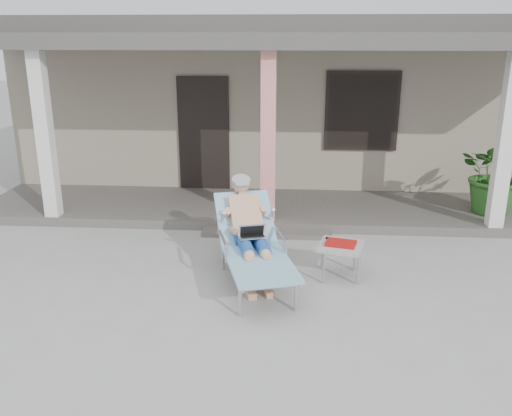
{
  "coord_description": "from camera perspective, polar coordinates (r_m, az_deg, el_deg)",
  "views": [
    {
      "loc": [
        0.42,
        -5.99,
        2.97
      ],
      "look_at": [
        -0.07,
        0.6,
        0.85
      ],
      "focal_mm": 38.0,
      "sensor_mm": 36.0,
      "label": 1
    }
  ],
  "objects": [
    {
      "name": "house",
      "position": [
        12.56,
        2.36,
        11.82
      ],
      "size": [
        10.4,
        5.4,
        3.3
      ],
      "color": "gray",
      "rests_on": "ground"
    },
    {
      "name": "side_table",
      "position": [
        6.94,
        8.89,
        -4.14
      ],
      "size": [
        0.64,
        0.64,
        0.48
      ],
      "rotation": [
        0.0,
        0.0,
        -0.24
      ],
      "color": "#A2A29D",
      "rests_on": "ground"
    },
    {
      "name": "lounger",
      "position": [
        6.7,
        -0.5,
        -1.29
      ],
      "size": [
        1.22,
        2.02,
        1.27
      ],
      "rotation": [
        0.0,
        0.0,
        0.28
      ],
      "color": "#B7B7BC",
      "rests_on": "ground"
    },
    {
      "name": "potted_palm",
      "position": [
        9.65,
        24.11,
        3.31
      ],
      "size": [
        1.38,
        1.26,
        1.33
      ],
      "primitive_type": "imported",
      "rotation": [
        0.0,
        0.0,
        -0.21
      ],
      "color": "#26591E",
      "rests_on": "porch_deck"
    },
    {
      "name": "ground",
      "position": [
        6.7,
        0.23,
        -8.53
      ],
      "size": [
        60.0,
        60.0,
        0.0
      ],
      "primitive_type": "plane",
      "color": "#9E9E99",
      "rests_on": "ground"
    },
    {
      "name": "porch_overhang",
      "position": [
        8.94,
        1.63,
        16.63
      ],
      "size": [
        10.0,
        2.3,
        2.85
      ],
      "color": "silver",
      "rests_on": "porch_deck"
    },
    {
      "name": "porch_deck",
      "position": [
        9.45,
        1.5,
        -0.05
      ],
      "size": [
        10.0,
        2.0,
        0.15
      ],
      "primitive_type": "cube",
      "color": "#605B56",
      "rests_on": "ground"
    },
    {
      "name": "porch_step",
      "position": [
        8.38,
        1.12,
        -2.7
      ],
      "size": [
        2.0,
        0.3,
        0.07
      ],
      "primitive_type": "cube",
      "color": "#605B56",
      "rests_on": "ground"
    }
  ]
}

